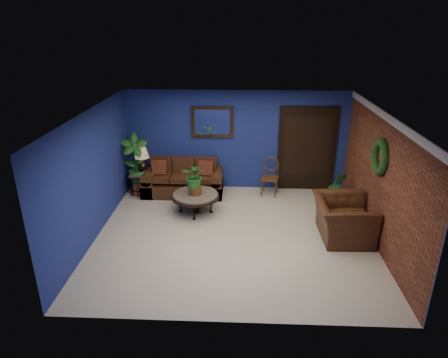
{
  "coord_description": "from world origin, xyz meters",
  "views": [
    {
      "loc": [
        0.12,
        -7.07,
        4.08
      ],
      "look_at": [
        -0.22,
        0.55,
        1.0
      ],
      "focal_mm": 32.0,
      "sensor_mm": 36.0,
      "label": 1
    }
  ],
  "objects_px": {
    "sofa": "(184,182)",
    "armchair": "(343,219)",
    "coffee_table": "(195,196)",
    "end_table": "(143,177)",
    "table_lamp": "(142,157)",
    "side_chair": "(270,174)"
  },
  "relations": [
    {
      "from": "table_lamp",
      "to": "armchair",
      "type": "xyz_separation_m",
      "value": [
        4.45,
        -2.01,
        -0.54
      ]
    },
    {
      "from": "coffee_table",
      "to": "armchair",
      "type": "height_order",
      "value": "armchair"
    },
    {
      "from": "coffee_table",
      "to": "table_lamp",
      "type": "xyz_separation_m",
      "value": [
        -1.42,
        1.07,
        0.55
      ]
    },
    {
      "from": "sofa",
      "to": "coffee_table",
      "type": "bearing_deg",
      "value": -68.73
    },
    {
      "from": "coffee_table",
      "to": "table_lamp",
      "type": "height_order",
      "value": "table_lamp"
    },
    {
      "from": "sofa",
      "to": "side_chair",
      "type": "height_order",
      "value": "side_chair"
    },
    {
      "from": "table_lamp",
      "to": "coffee_table",
      "type": "bearing_deg",
      "value": -36.92
    },
    {
      "from": "coffee_table",
      "to": "end_table",
      "type": "xyz_separation_m",
      "value": [
        -1.42,
        1.07,
        0.02
      ]
    },
    {
      "from": "coffee_table",
      "to": "table_lamp",
      "type": "bearing_deg",
      "value": 143.08
    },
    {
      "from": "armchair",
      "to": "sofa",
      "type": "bearing_deg",
      "value": 58.24
    },
    {
      "from": "coffee_table",
      "to": "end_table",
      "type": "distance_m",
      "value": 1.78
    },
    {
      "from": "sofa",
      "to": "end_table",
      "type": "xyz_separation_m",
      "value": [
        -0.99,
        -0.02,
        0.13
      ]
    },
    {
      "from": "sofa",
      "to": "armchair",
      "type": "xyz_separation_m",
      "value": [
        3.46,
        -2.03,
        0.11
      ]
    },
    {
      "from": "coffee_table",
      "to": "end_table",
      "type": "bearing_deg",
      "value": 143.08
    },
    {
      "from": "sofa",
      "to": "coffee_table",
      "type": "xyz_separation_m",
      "value": [
        0.42,
        -1.09,
        0.11
      ]
    },
    {
      "from": "armchair",
      "to": "end_table",
      "type": "bearing_deg",
      "value": 64.41
    },
    {
      "from": "armchair",
      "to": "table_lamp",
      "type": "bearing_deg",
      "value": 64.41
    },
    {
      "from": "sofa",
      "to": "table_lamp",
      "type": "distance_m",
      "value": 1.19
    },
    {
      "from": "sofa",
      "to": "armchair",
      "type": "relative_size",
      "value": 1.6
    },
    {
      "from": "coffee_table",
      "to": "side_chair",
      "type": "height_order",
      "value": "side_chair"
    },
    {
      "from": "end_table",
      "to": "side_chair",
      "type": "xyz_separation_m",
      "value": [
        3.15,
        0.07,
        0.1
      ]
    },
    {
      "from": "sofa",
      "to": "armchair",
      "type": "bearing_deg",
      "value": -30.48
    }
  ]
}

